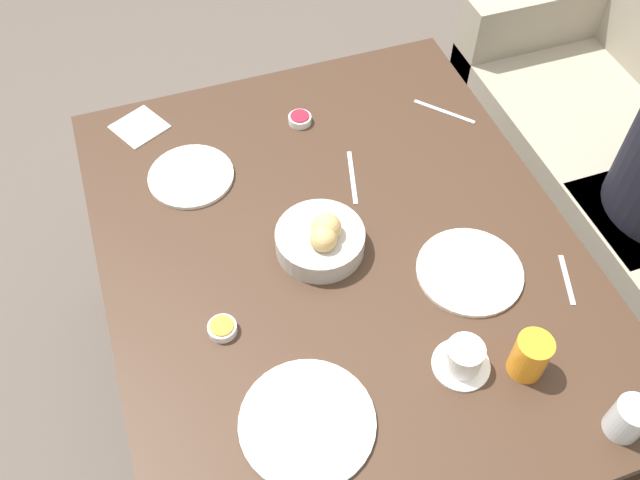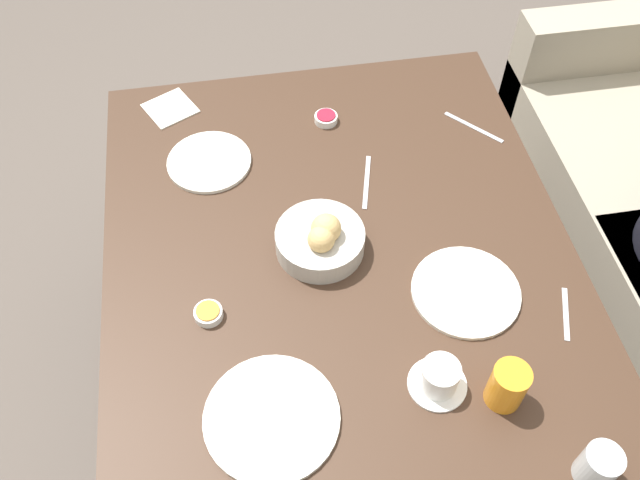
{
  "view_description": "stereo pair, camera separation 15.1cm",
  "coord_description": "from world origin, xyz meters",
  "views": [
    {
      "loc": [
        0.85,
        -0.34,
        1.95
      ],
      "look_at": [
        -0.02,
        -0.04,
        0.75
      ],
      "focal_mm": 38.0,
      "sensor_mm": 36.0,
      "label": 1
    },
    {
      "loc": [
        0.89,
        -0.2,
        1.95
      ],
      "look_at": [
        -0.02,
        -0.04,
        0.75
      ],
      "focal_mm": 38.0,
      "sensor_mm": 36.0,
      "label": 2
    }
  ],
  "objects": [
    {
      "name": "coffee_cup",
      "position": [
        0.35,
        0.13,
        0.75
      ],
      "size": [
        0.12,
        0.12,
        0.07
      ],
      "color": "white",
      "rests_on": "dining_table"
    },
    {
      "name": "juice_glass",
      "position": [
        0.4,
        0.25,
        0.77
      ],
      "size": [
        0.07,
        0.07,
        0.1
      ],
      "color": "orange",
      "rests_on": "dining_table"
    },
    {
      "name": "spoon_coffee",
      "position": [
        0.24,
        0.44,
        0.72
      ],
      "size": [
        0.13,
        0.05,
        0.0
      ],
      "color": "#B7B7BC",
      "rests_on": "dining_table"
    },
    {
      "name": "plate_near_left",
      "position": [
        -0.33,
        -0.27,
        0.72
      ],
      "size": [
        0.21,
        0.21,
        0.01
      ],
      "color": "silver",
      "rests_on": "dining_table"
    },
    {
      "name": "plate_near_right",
      "position": [
        0.37,
        -0.2,
        0.72
      ],
      "size": [
        0.26,
        0.26,
        0.01
      ],
      "color": "silver",
      "rests_on": "dining_table"
    },
    {
      "name": "ground_plane",
      "position": [
        0.0,
        0.0,
        0.0
      ],
      "size": [
        10.0,
        10.0,
        0.0
      ],
      "primitive_type": "plane",
      "color": "#564C44"
    },
    {
      "name": "water_tumbler",
      "position": [
        0.57,
        0.36,
        0.76
      ],
      "size": [
        0.07,
        0.07,
        0.09
      ],
      "color": "silver",
      "rests_on": "dining_table"
    },
    {
      "name": "jam_bowl_berry",
      "position": [
        -0.43,
        0.04,
        0.73
      ],
      "size": [
        0.06,
        0.06,
        0.02
      ],
      "color": "white",
      "rests_on": "dining_table"
    },
    {
      "name": "fork_silver",
      "position": [
        -0.2,
        0.1,
        0.72
      ],
      "size": [
        0.17,
        0.06,
        0.0
      ],
      "color": "#B7B7BC",
      "rests_on": "dining_table"
    },
    {
      "name": "jam_bowl_honey",
      "position": [
        0.12,
        -0.3,
        0.73
      ],
      "size": [
        0.06,
        0.06,
        0.02
      ],
      "color": "white",
      "rests_on": "dining_table"
    },
    {
      "name": "dining_table",
      "position": [
        0.0,
        0.0,
        0.63
      ],
      "size": [
        1.3,
        1.06,
        0.72
      ],
      "color": "#3D281C",
      "rests_on": "ground_plane"
    },
    {
      "name": "bread_basket",
      "position": [
        -0.01,
        -0.04,
        0.75
      ],
      "size": [
        0.2,
        0.2,
        0.11
      ],
      "color": "#B2ADA3",
      "rests_on": "dining_table"
    },
    {
      "name": "knife_silver",
      "position": [
        -0.34,
        0.42,
        0.72
      ],
      "size": [
        0.14,
        0.12,
        0.0
      ],
      "color": "#B7B7BC",
      "rests_on": "dining_table"
    },
    {
      "name": "napkin",
      "position": [
        -0.55,
        -0.36,
        0.72
      ],
      "size": [
        0.16,
        0.16,
        0.0
      ],
      "color": "silver",
      "rests_on": "dining_table"
    },
    {
      "name": "plate_far_center",
      "position": [
        0.15,
        0.25,
        0.72
      ],
      "size": [
        0.24,
        0.24,
        0.01
      ],
      "color": "silver",
      "rests_on": "dining_table"
    }
  ]
}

